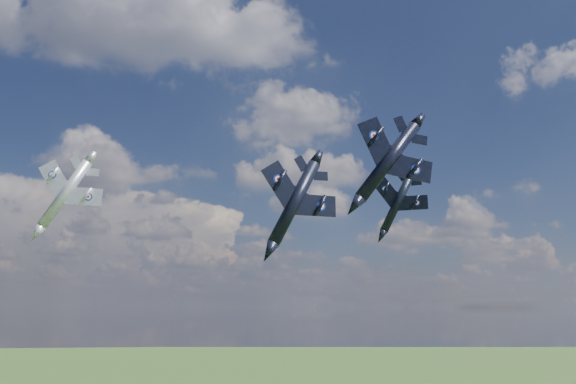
{
  "coord_description": "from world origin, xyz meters",
  "views": [
    {
      "loc": [
        -5.04,
        -56.38,
        69.09
      ],
      "look_at": [
        3.68,
        12.58,
        83.43
      ],
      "focal_mm": 35.0,
      "sensor_mm": 36.0,
      "label": 1
    }
  ],
  "objects": [
    {
      "name": "jet_lead_navy",
      "position": [
        4.45,
        12.21,
        82.05
      ],
      "size": [
        15.36,
        18.69,
        8.5
      ],
      "primitive_type": null,
      "rotation": [
        0.0,
        0.48,
        0.22
      ],
      "color": "black"
    },
    {
      "name": "jet_right_navy",
      "position": [
        12.03,
        -2.71,
        83.71
      ],
      "size": [
        10.37,
        14.37,
        8.35
      ],
      "primitive_type": null,
      "rotation": [
        0.0,
        0.66,
        0.06
      ],
      "color": "black"
    },
    {
      "name": "jet_high_navy",
      "position": [
        22.32,
        25.61,
        84.92
      ],
      "size": [
        14.3,
        16.11,
        6.84
      ],
      "primitive_type": null,
      "rotation": [
        0.0,
        0.48,
        -0.42
      ],
      "color": "black"
    },
    {
      "name": "jet_left_silver",
      "position": [
        -24.09,
        15.22,
        83.04
      ],
      "size": [
        10.03,
        13.61,
        7.26
      ],
      "primitive_type": null,
      "rotation": [
        0.0,
        0.54,
        -0.03
      ],
      "color": "#999CA3"
    }
  ]
}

